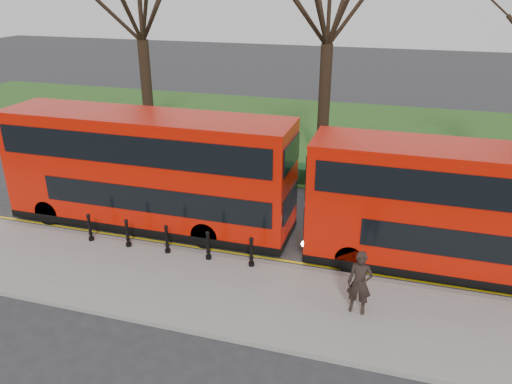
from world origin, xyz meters
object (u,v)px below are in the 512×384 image
(bollard_row, at_px, (167,239))
(bus_lead, at_px, (147,172))
(pedestrian, at_px, (360,283))
(bus_rear, at_px, (477,214))

(bollard_row, height_order, bus_lead, bus_lead)
(bus_lead, distance_m, pedestrian, 9.18)
(bollard_row, xyz_separation_m, bus_lead, (-1.69, 2.05, 1.57))
(bus_rear, distance_m, pedestrian, 4.80)
(bus_rear, relative_size, pedestrian, 5.56)
(bus_lead, relative_size, pedestrian, 5.81)
(bus_lead, xyz_separation_m, bus_rear, (11.60, -0.15, -0.10))
(bollard_row, bearing_deg, bus_lead, 129.53)
(bollard_row, relative_size, bus_lead, 0.56)
(bollard_row, distance_m, pedestrian, 6.87)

